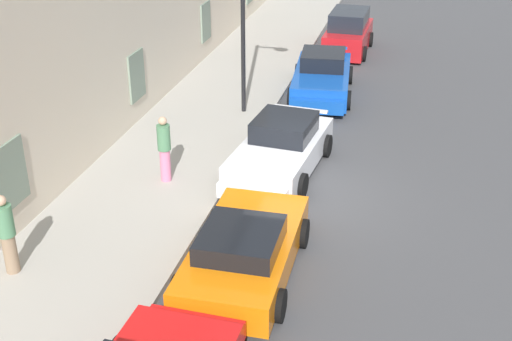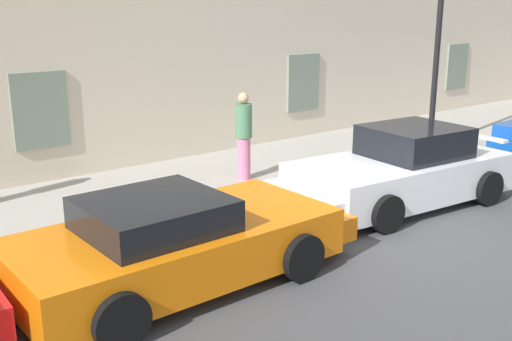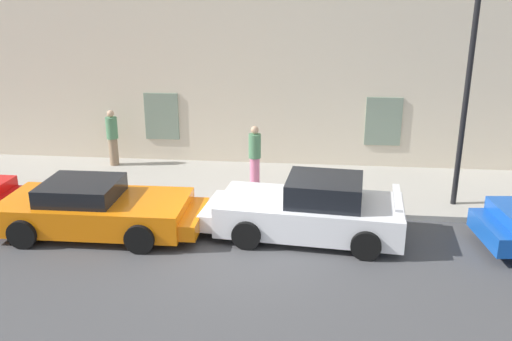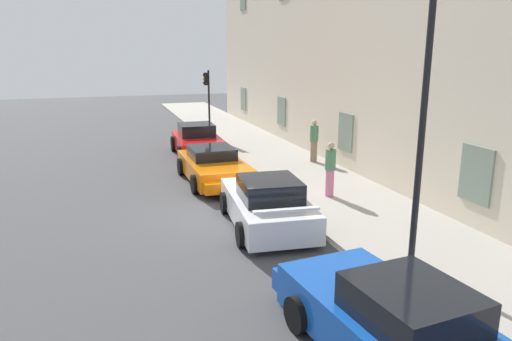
# 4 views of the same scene
# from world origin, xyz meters

# --- Properties ---
(ground_plane) EXTENTS (80.00, 80.00, 0.00)m
(ground_plane) POSITION_xyz_m (0.00, 0.00, 0.00)
(ground_plane) COLOR #444447
(sidewalk) EXTENTS (60.00, 3.93, 0.14)m
(sidewalk) POSITION_xyz_m (0.00, 3.93, 0.07)
(sidewalk) COLOR #A8A399
(sidewalk) RESTS_ON ground
(sportscar_yellow_flank) EXTENTS (4.69, 2.23, 1.24)m
(sportscar_yellow_flank) POSITION_xyz_m (-3.52, 0.55, 0.57)
(sportscar_yellow_flank) COLOR orange
(sportscar_yellow_flank) RESTS_ON ground
(sportscar_white_middle) EXTENTS (4.71, 2.44, 1.43)m
(sportscar_white_middle) POSITION_xyz_m (1.19, 0.87, 0.61)
(sportscar_white_middle) COLOR white
(sportscar_white_middle) RESTS_ON ground
(street_lamp) EXTENTS (0.44, 1.42, 6.13)m
(street_lamp) POSITION_xyz_m (5.06, 2.47, 4.33)
(street_lamp) COLOR black
(street_lamp) RESTS_ON sidewalk
(pedestrian_admiring) EXTENTS (0.45, 0.45, 1.78)m
(pedestrian_admiring) POSITION_xyz_m (-4.93, 5.19, 1.05)
(pedestrian_admiring) COLOR #8C7259
(pedestrian_admiring) RESTS_ON sidewalk
(pedestrian_strolling) EXTENTS (0.34, 0.34, 1.78)m
(pedestrian_strolling) POSITION_xyz_m (-0.25, 3.58, 1.06)
(pedestrian_strolling) COLOR pink
(pedestrian_strolling) RESTS_ON sidewalk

